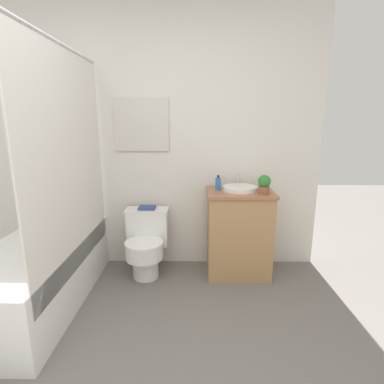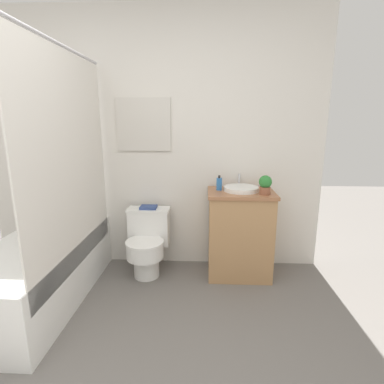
{
  "view_description": "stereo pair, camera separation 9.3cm",
  "coord_description": "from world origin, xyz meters",
  "views": [
    {
      "loc": [
        0.45,
        -0.94,
        1.45
      ],
      "look_at": [
        0.42,
        1.55,
        0.87
      ],
      "focal_mm": 28.0,
      "sensor_mm": 36.0,
      "label": 1
    },
    {
      "loc": [
        0.54,
        -0.93,
        1.45
      ],
      "look_at": [
        0.42,
        1.55,
        0.87
      ],
      "focal_mm": 28.0,
      "sensor_mm": 36.0,
      "label": 2
    }
  ],
  "objects": [
    {
      "name": "potted_plant",
      "position": [
        1.06,
        1.65,
        0.92
      ],
      "size": [
        0.11,
        0.11,
        0.17
      ],
      "color": "brown",
      "rests_on": "vanity"
    },
    {
      "name": "shower_area",
      "position": [
        -0.81,
        1.25,
        0.29
      ],
      "size": [
        0.71,
        1.51,
        1.98
      ],
      "color": "white",
      "rests_on": "ground_plane"
    },
    {
      "name": "vanity",
      "position": [
        0.86,
        1.76,
        0.42
      ],
      "size": [
        0.61,
        0.45,
        0.83
      ],
      "color": "#AD7F51",
      "rests_on": "ground_plane"
    },
    {
      "name": "soap_bottle",
      "position": [
        0.66,
        1.81,
        0.89
      ],
      "size": [
        0.05,
        0.05,
        0.14
      ],
      "color": "#2D6BB2",
      "rests_on": "vanity"
    },
    {
      "name": "sink",
      "position": [
        0.86,
        1.78,
        0.85
      ],
      "size": [
        0.32,
        0.36,
        0.13
      ],
      "color": "white",
      "rests_on": "vanity"
    },
    {
      "name": "book_on_tank",
      "position": [
        -0.02,
        1.86,
        0.63
      ],
      "size": [
        0.16,
        0.13,
        0.02
      ],
      "color": "#33477F",
      "rests_on": "toilet"
    },
    {
      "name": "toilet",
      "position": [
        -0.02,
        1.74,
        0.32
      ],
      "size": [
        0.41,
        0.51,
        0.62
      ],
      "color": "white",
      "rests_on": "ground_plane"
    },
    {
      "name": "wall_back",
      "position": [
        -0.0,
        2.03,
        1.25
      ],
      "size": [
        3.34,
        0.07,
        2.5
      ],
      "color": "silver",
      "rests_on": "ground_plane"
    }
  ]
}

